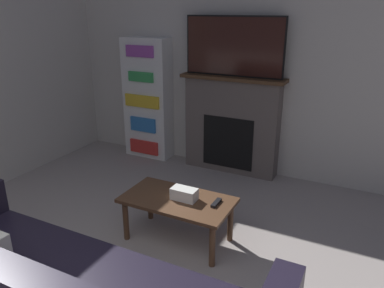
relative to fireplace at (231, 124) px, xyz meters
The scene contains 7 objects.
wall_back 0.79m from the fireplace, 37.38° to the left, with size 5.84×0.06×2.70m.
fireplace is the anchor object (origin of this frame).
tv 0.93m from the fireplace, 90.00° to the right, with size 1.18×0.03×0.67m.
coffee_table 1.66m from the fireplace, 84.89° to the right, with size 0.95×0.51×0.41m.
tissue_box 1.64m from the fireplace, 82.89° to the right, with size 0.22×0.12×0.10m.
remote_control 1.66m from the fireplace, 73.12° to the right, with size 0.04×0.15×0.02m.
bookshelf 1.21m from the fireplace, behind, with size 0.63×0.29×1.59m.
Camera 1 is at (1.35, -0.42, 1.94)m, focal length 35.00 mm.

